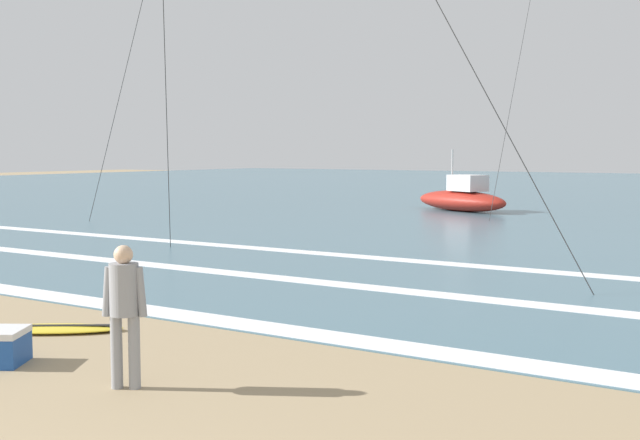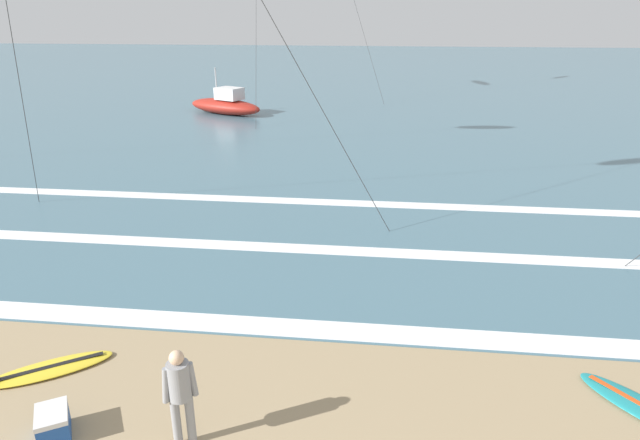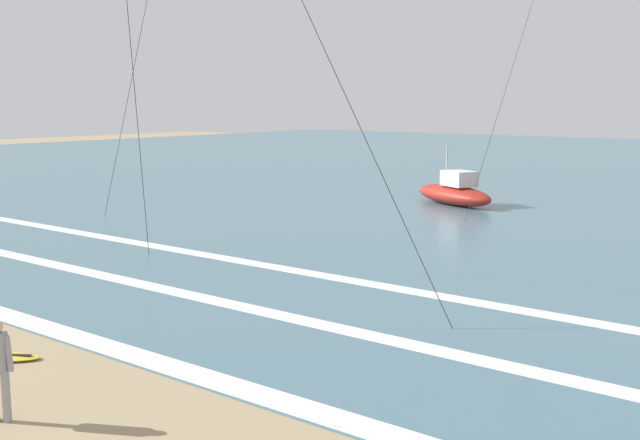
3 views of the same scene
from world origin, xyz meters
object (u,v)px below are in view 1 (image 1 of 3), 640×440
surfer_foreground_main (124,303)px  cooler_box (5,346)px  offshore_boat (462,199)px  surfboard_right_spare (51,329)px

surfer_foreground_main → cooler_box: (-2.00, -0.08, -0.74)m
surfer_foreground_main → cooler_box: surfer_foreground_main is taller
offshore_boat → surfboard_right_spare: bearing=-81.3°
surfboard_right_spare → offshore_boat: (-3.84, 25.07, 0.51)m
surfer_foreground_main → cooler_box: bearing=-177.7°
surfer_foreground_main → offshore_boat: size_ratio=0.29×
surfboard_right_spare → cooler_box: cooler_box is taller
surfboard_right_spare → cooler_box: bearing=-56.3°
surfer_foreground_main → surfboard_right_spare: 3.40m
surfer_foreground_main → cooler_box: 2.13m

